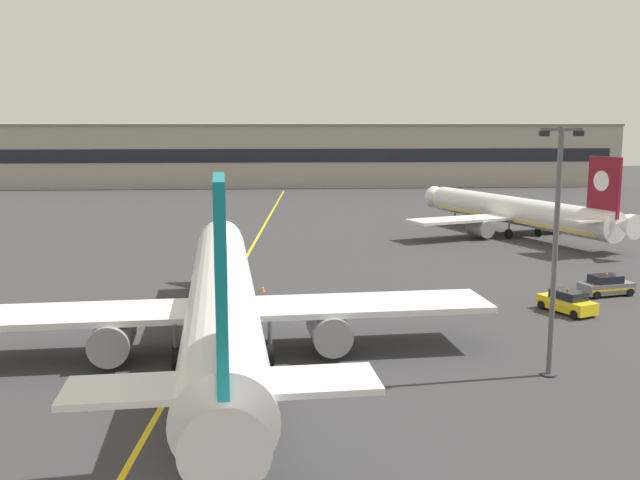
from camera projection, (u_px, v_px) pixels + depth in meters
name	position (u px, v px, depth m)	size (l,w,h in m)	color
taxiway_centreline	(223.00, 298.00, 55.87)	(0.30, 180.00, 0.01)	yellow
airliner_foreground	(222.00, 301.00, 41.16)	(32.27, 41.53, 11.65)	white
airliner_background	(516.00, 212.00, 86.42)	(27.55, 34.75, 10.13)	white
apron_lamp_post	(555.00, 249.00, 37.55)	(2.24, 0.90, 13.30)	#515156
service_car_third	(567.00, 302.00, 51.35)	(3.35, 4.57, 1.79)	yellow
service_car_fifth	(606.00, 286.00, 56.53)	(4.50, 2.80, 1.79)	slate
safety_cone_by_nose_gear	(262.00, 289.00, 57.82)	(0.44, 0.44, 0.55)	orange
terminal_building	(307.00, 155.00, 154.89)	(135.15, 12.40, 13.36)	#9E998E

